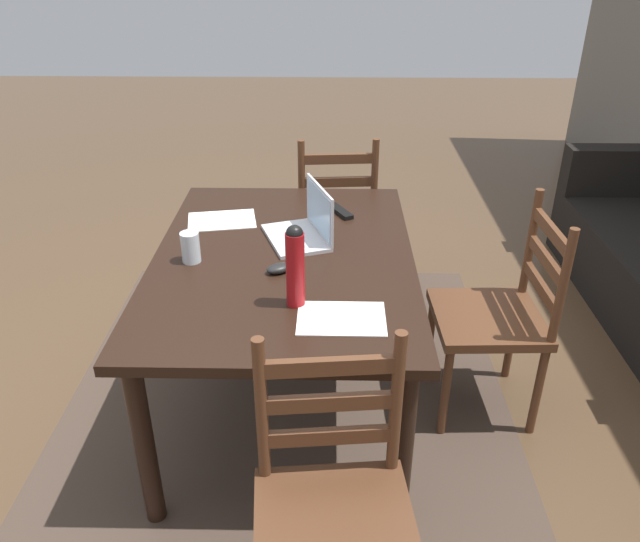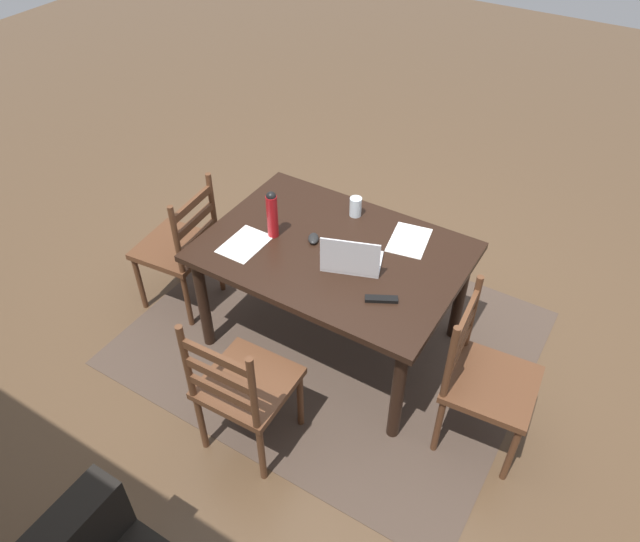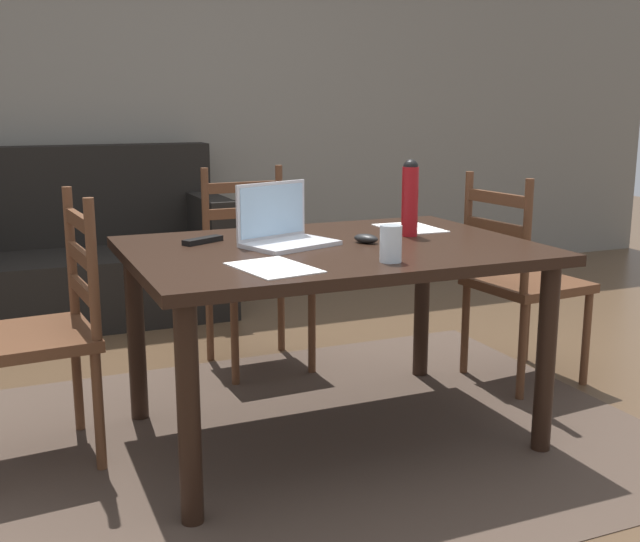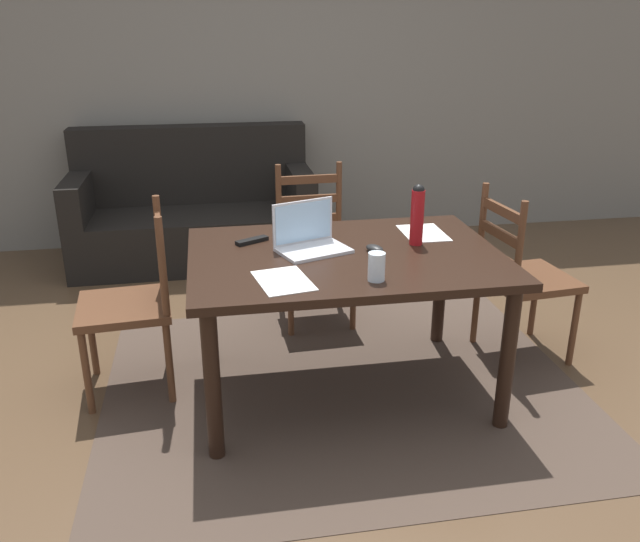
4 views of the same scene
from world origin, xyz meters
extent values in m
plane|color=brown|center=(0.00, 0.00, 0.00)|extent=(14.00, 14.00, 0.00)
cube|color=#47382D|center=(0.00, 0.00, 0.00)|extent=(2.39, 1.97, 0.01)
cube|color=black|center=(0.00, 0.00, 0.72)|extent=(1.46, 1.03, 0.04)
cylinder|color=black|center=(-0.65, -0.44, 0.35)|extent=(0.07, 0.07, 0.70)
cylinder|color=black|center=(0.65, -0.44, 0.35)|extent=(0.07, 0.07, 0.70)
cylinder|color=black|center=(-0.65, 0.44, 0.35)|extent=(0.07, 0.07, 0.70)
cylinder|color=black|center=(0.65, 0.44, 0.35)|extent=(0.07, 0.07, 0.70)
cube|color=#56331E|center=(1.06, 0.21, 0.45)|extent=(0.48, 0.48, 0.04)
cylinder|color=#56331E|center=(1.23, 0.41, 0.21)|extent=(0.04, 0.04, 0.43)
cylinder|color=#56331E|center=(1.27, 0.04, 0.21)|extent=(0.04, 0.04, 0.43)
cylinder|color=#56331E|center=(0.85, 0.38, 0.21)|extent=(0.04, 0.04, 0.43)
cylinder|color=#56331E|center=(0.89, 0.00, 0.21)|extent=(0.04, 0.04, 0.43)
cylinder|color=#56331E|center=(0.84, 0.38, 0.70)|extent=(0.04, 0.04, 0.50)
cylinder|color=#56331E|center=(0.88, 0.00, 0.70)|extent=(0.04, 0.04, 0.50)
cube|color=#56331E|center=(0.86, 0.19, 0.60)|extent=(0.06, 0.36, 0.05)
cube|color=#56331E|center=(0.86, 0.19, 0.72)|extent=(0.06, 0.36, 0.05)
cube|color=#56331E|center=(0.86, 0.19, 0.85)|extent=(0.06, 0.36, 0.05)
cube|color=#56331E|center=(0.00, 0.85, 0.45)|extent=(0.46, 0.46, 0.04)
cylinder|color=#56331E|center=(0.20, 0.66, 0.21)|extent=(0.04, 0.04, 0.43)
cylinder|color=#56331E|center=(-0.18, 0.65, 0.21)|extent=(0.04, 0.04, 0.43)
cylinder|color=#56331E|center=(0.18, 1.04, 0.21)|extent=(0.04, 0.04, 0.43)
cylinder|color=#56331E|center=(-0.20, 1.03, 0.21)|extent=(0.04, 0.04, 0.43)
cylinder|color=#56331E|center=(0.18, 1.05, 0.70)|extent=(0.04, 0.04, 0.50)
cylinder|color=#56331E|center=(-0.20, 1.04, 0.70)|extent=(0.04, 0.04, 0.50)
cube|color=#56331E|center=(-0.01, 1.05, 0.60)|extent=(0.36, 0.04, 0.05)
cube|color=#56331E|center=(-0.01, 1.05, 0.72)|extent=(0.36, 0.04, 0.05)
cube|color=#56331E|center=(-0.01, 1.05, 0.85)|extent=(0.36, 0.04, 0.05)
cube|color=#56331E|center=(-1.06, 0.21, 0.45)|extent=(0.47, 0.47, 0.04)
cylinder|color=#56331E|center=(-1.24, 0.00, 0.21)|extent=(0.04, 0.04, 0.43)
cylinder|color=#56331E|center=(-1.27, 0.38, 0.21)|extent=(0.04, 0.04, 0.43)
cylinder|color=#56331E|center=(-0.86, 0.03, 0.21)|extent=(0.04, 0.04, 0.43)
cylinder|color=#56331E|center=(-0.89, 0.41, 0.21)|extent=(0.04, 0.04, 0.43)
cylinder|color=#56331E|center=(-0.85, 0.03, 0.70)|extent=(0.04, 0.04, 0.50)
cylinder|color=#56331E|center=(-0.88, 0.41, 0.70)|extent=(0.04, 0.04, 0.50)
cube|color=#56331E|center=(-0.86, 0.22, 0.60)|extent=(0.05, 0.36, 0.05)
cube|color=#56331E|center=(-0.86, 0.22, 0.72)|extent=(0.05, 0.36, 0.05)
cube|color=#56331E|center=(-0.86, 0.22, 0.85)|extent=(0.05, 0.36, 0.05)
cube|color=silver|center=(-0.15, 0.04, 0.75)|extent=(0.38, 0.32, 0.02)
cube|color=silver|center=(-0.18, 0.14, 0.86)|extent=(0.30, 0.12, 0.21)
cube|color=#A5CCEA|center=(-0.18, 0.14, 0.86)|extent=(0.28, 0.10, 0.19)
cylinder|color=#A81419|center=(0.37, 0.07, 0.87)|extent=(0.06, 0.06, 0.27)
sphere|color=black|center=(0.37, 0.07, 1.01)|extent=(0.06, 0.06, 0.06)
cylinder|color=silver|center=(0.06, -0.36, 0.80)|extent=(0.07, 0.07, 0.12)
ellipsoid|color=black|center=(0.14, -0.01, 0.76)|extent=(0.10, 0.12, 0.03)
cube|color=black|center=(-0.42, 0.23, 0.75)|extent=(0.17, 0.12, 0.02)
cube|color=white|center=(-0.33, -0.30, 0.74)|extent=(0.26, 0.33, 0.00)
cube|color=white|center=(0.46, 0.23, 0.74)|extent=(0.21, 0.30, 0.00)
camera|label=1|loc=(2.22, 0.19, 1.89)|focal=35.19mm
camera|label=2|loc=(-1.32, 2.30, 2.90)|focal=33.87mm
camera|label=3|loc=(-1.14, -2.56, 1.25)|focal=43.57mm
camera|label=4|loc=(-0.62, -2.82, 1.77)|focal=36.47mm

